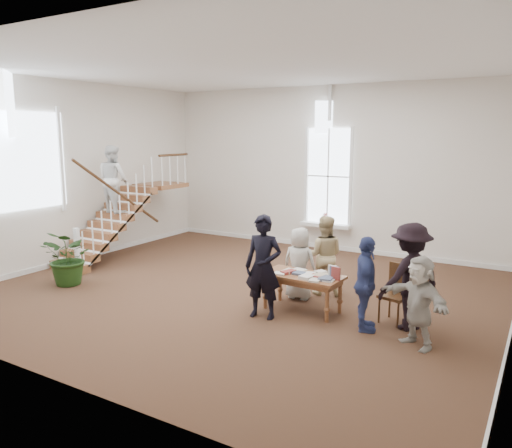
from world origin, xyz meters
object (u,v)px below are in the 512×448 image
Objects in this scene: person_yellow at (324,255)px; floor_plant at (70,257)px; police_officer at (263,267)px; woman_cluster_b at (410,276)px; elderly_woman at (299,263)px; woman_cluster_a at (366,284)px; woman_cluster_c at (419,302)px; side_chair at (397,290)px; library_table at (304,279)px.

floor_plant is (-4.91, -2.20, -0.20)m from person_yellow.
woman_cluster_b is (2.34, 0.79, -0.02)m from police_officer.
elderly_woman is 0.90× the size of woman_cluster_a.
elderly_woman is at bearing -170.45° from woman_cluster_c.
side_chair is (-0.25, 0.21, -0.33)m from woman_cluster_b.
person_yellow is 2.16m from woman_cluster_b.
side_chair is (-0.55, 0.86, -0.14)m from woman_cluster_c.
library_table is 1.06× the size of woman_cluster_c.
woman_cluster_b reaches higher than woman_cluster_c.
woman_cluster_c is 7.17m from floor_plant.
floor_plant is (-4.61, -1.70, -0.11)m from elderly_woman.
woman_cluster_a is at bearing -17.76° from woman_cluster_b.
elderly_woman is (-0.38, 0.61, 0.10)m from library_table.
woman_cluster_c is 1.18× the size of floor_plant.
library_table is at bearing 119.61° from elderly_woman.
library_table is 0.93× the size of person_yellow.
woman_cluster_a is at bearing 113.37° from person_yellow.
library_table is 0.82× the size of police_officer.
floor_plant is at bearing 4.15° from person_yellow.
side_chair is (0.35, 0.66, -0.22)m from woman_cluster_a.
person_yellow is at bearing -81.13° from woman_cluster_b.
library_table is at bearing -154.13° from side_chair.
police_officer is 1.29× the size of elderly_woman.
elderly_woman is 1.40× the size of side_chair.
police_officer is 1.81× the size of side_chair.
woman_cluster_c is at bearing 153.79° from elderly_woman.
library_table is 2.22m from woman_cluster_c.
elderly_woman is at bearing -66.37° from woman_cluster_b.
woman_cluster_b is at bearing -73.42° from woman_cluster_a.
person_yellow is at bearing 169.35° from side_chair.
police_officer is at bearing -140.95° from side_chair.
woman_cluster_c reaches higher than side_chair.
floor_plant is (-6.25, -0.79, -0.19)m from woman_cluster_a.
police_officer is at bearing 80.65° from woman_cluster_a.
person_yellow reaches higher than woman_cluster_c.
side_chair reaches higher than library_table.
police_officer is 1.14× the size of person_yellow.
police_officer is at bearing 82.95° from elderly_woman.
floor_plant is at bearing -142.02° from woman_cluster_c.
woman_cluster_a is at bearing -10.75° from library_table.
person_yellow is at bearing 177.44° from woman_cluster_c.
woman_cluster_b is at bearing 10.23° from floor_plant.
person_yellow is 1.13× the size of woman_cluster_c.
woman_cluster_b is at bearing -26.56° from side_chair.
elderly_woman is at bearing 20.24° from floor_plant.
side_chair is at bearing 17.72° from police_officer.
woman_cluster_a is at bearing -104.21° from side_chair.
woman_cluster_a is 1.11× the size of woman_cluster_c.
woman_cluster_c is 1.40× the size of side_chair.
woman_cluster_b is at bearing 165.78° from elderly_woman.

